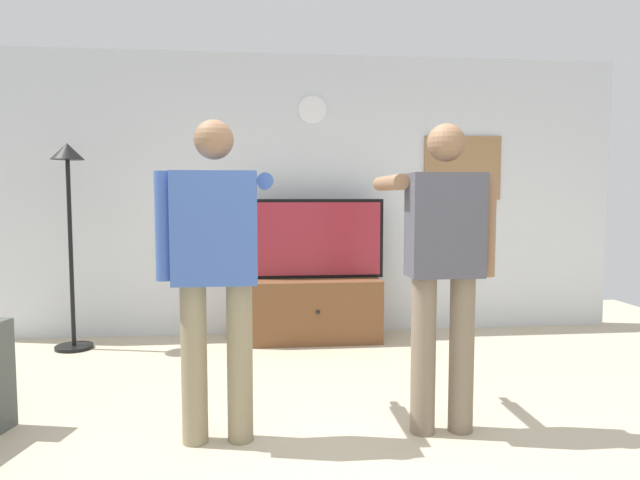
# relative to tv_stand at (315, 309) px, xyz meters

# --- Properties ---
(ground_plane) EXTENTS (8.40, 8.40, 0.00)m
(ground_plane) POSITION_rel_tv_stand_xyz_m (-0.14, -2.60, -0.29)
(ground_plane) COLOR beige
(back_wall) EXTENTS (6.40, 0.10, 2.70)m
(back_wall) POSITION_rel_tv_stand_xyz_m (-0.14, 0.35, 1.06)
(back_wall) COLOR silver
(back_wall) RESTS_ON ground_plane
(tv_stand) EXTENTS (1.19, 0.56, 0.58)m
(tv_stand) POSITION_rel_tv_stand_xyz_m (0.00, 0.00, 0.00)
(tv_stand) COLOR brown
(tv_stand) RESTS_ON ground_plane
(television) EXTENTS (1.29, 0.07, 0.74)m
(television) POSITION_rel_tv_stand_xyz_m (0.00, 0.05, 0.66)
(television) COLOR black
(television) RESTS_ON tv_stand
(wall_clock) EXTENTS (0.27, 0.03, 0.27)m
(wall_clock) POSITION_rel_tv_stand_xyz_m (-0.00, 0.29, 1.88)
(wall_clock) COLOR white
(framed_picture) EXTENTS (0.78, 0.04, 0.63)m
(framed_picture) POSITION_rel_tv_stand_xyz_m (1.50, 0.30, 1.34)
(framed_picture) COLOR #997047
(floor_lamp) EXTENTS (0.32, 0.32, 1.80)m
(floor_lamp) POSITION_rel_tv_stand_xyz_m (-2.15, -0.10, 1.00)
(floor_lamp) COLOR black
(floor_lamp) RESTS_ON ground_plane
(person_standing_nearer_lamp) EXTENTS (0.63, 0.78, 1.75)m
(person_standing_nearer_lamp) POSITION_rel_tv_stand_xyz_m (-0.73, -2.10, 0.71)
(person_standing_nearer_lamp) COLOR gray
(person_standing_nearer_lamp) RESTS_ON ground_plane
(person_standing_nearer_couch) EXTENTS (0.59, 0.78, 1.74)m
(person_standing_nearer_couch) POSITION_rel_tv_stand_xyz_m (0.53, -2.10, 0.70)
(person_standing_nearer_couch) COLOR #7A6B56
(person_standing_nearer_couch) RESTS_ON ground_plane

